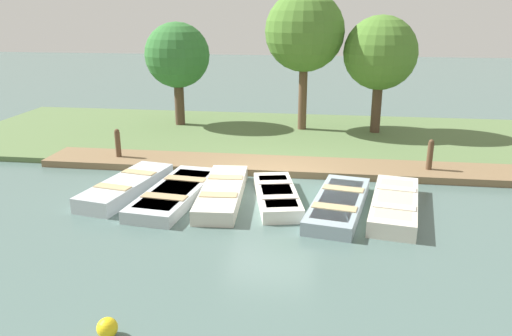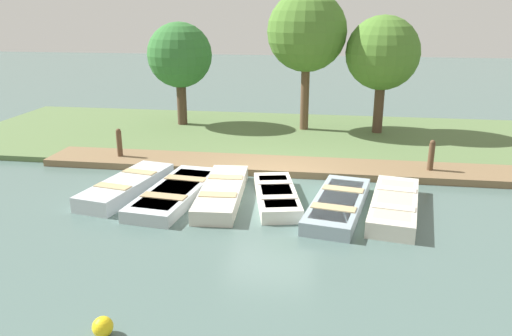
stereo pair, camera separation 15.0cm
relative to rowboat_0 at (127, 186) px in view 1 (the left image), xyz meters
The scene contains 15 objects.
ground_plane 3.87m from the rowboat_0, 108.17° to the left, with size 80.00×80.00×0.00m, color #4C6660.
shore_bank 7.21m from the rowboat_0, 149.41° to the left, with size 8.00×24.00×0.17m.
dock_walkway 4.52m from the rowboat_0, 125.79° to the left, with size 1.60×14.30×0.20m.
rowboat_0 is the anchor object (origin of this frame).
rowboat_1 1.38m from the rowboat_0, 82.78° to the left, with size 3.70×1.59×0.33m.
rowboat_2 2.55m from the rowboat_0, 89.00° to the left, with size 3.52×1.20×0.38m.
rowboat_3 3.94m from the rowboat_0, 89.51° to the left, with size 2.93×1.53×0.35m.
rowboat_4 5.48m from the rowboat_0, 86.07° to the left, with size 3.53×1.69×0.34m.
rowboat_5 6.79m from the rowboat_0, 87.36° to the left, with size 3.39×1.55×0.40m.
mooring_post_near 2.94m from the rowboat_0, 153.47° to the right, with size 0.17×0.17×1.09m.
mooring_post_far 8.51m from the rowboat_0, 107.90° to the left, with size 0.17×0.17×1.09m.
buoy 6.11m from the rowboat_0, 19.19° to the left, with size 0.31×0.31×0.31m.
park_tree_far_left 7.98m from the rowboat_0, behind, with size 2.51×2.51×4.17m.
park_tree_left 9.19m from the rowboat_0, 150.32° to the left, with size 2.93×2.93×5.30m.
park_tree_center 10.41m from the rowboat_0, 136.04° to the left, with size 2.66×2.66×4.44m.
Camera 1 is at (12.87, 1.38, 4.63)m, focal length 35.00 mm.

